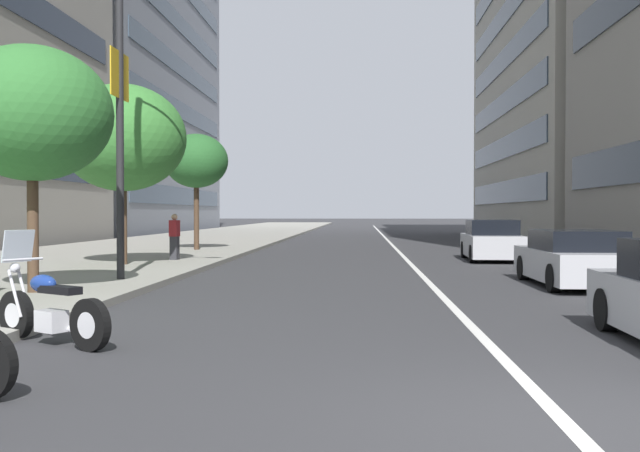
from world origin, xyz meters
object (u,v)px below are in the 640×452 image
at_px(motorcycle_far_end_row, 50,310).
at_px(car_far_down_avenue, 574,259).
at_px(street_tree_mid_sidewalk, 196,161).
at_px(car_mid_block_traffic, 491,242).
at_px(pedestrian_on_plaza, 175,237).
at_px(street_tree_near_plaza_corner, 32,114).
at_px(street_lamp_with_banners, 133,67).
at_px(street_tree_by_lamp_post, 123,138).

distance_m(motorcycle_far_end_row, car_far_down_avenue, 12.13).
bearing_deg(street_tree_mid_sidewalk, car_mid_block_traffic, -108.97).
bearing_deg(pedestrian_on_plaza, motorcycle_far_end_row, -76.97).
bearing_deg(motorcycle_far_end_row, car_mid_block_traffic, -85.78).
xyz_separation_m(street_tree_mid_sidewalk, pedestrian_on_plaza, (-6.57, -0.76, -2.98)).
bearing_deg(car_far_down_avenue, street_tree_mid_sidewalk, 42.45).
relative_size(car_mid_block_traffic, street_tree_near_plaza_corner, 0.92).
height_order(street_lamp_with_banners, pedestrian_on_plaza, street_lamp_with_banners).
bearing_deg(street_lamp_with_banners, street_tree_mid_sidewalk, 6.76).
bearing_deg(car_far_down_avenue, street_tree_by_lamp_post, 70.61).
relative_size(street_lamp_with_banners, street_tree_near_plaza_corner, 1.72).
bearing_deg(street_tree_near_plaza_corner, car_far_down_avenue, -73.66).
xyz_separation_m(car_mid_block_traffic, street_lamp_with_banners, (-9.59, 10.04, 4.47)).
height_order(street_tree_near_plaza_corner, street_tree_by_lamp_post, street_tree_by_lamp_post).
bearing_deg(pedestrian_on_plaza, street_tree_near_plaza_corner, -86.77).
bearing_deg(motorcycle_far_end_row, street_tree_by_lamp_post, -44.72).
distance_m(motorcycle_far_end_row, pedestrian_on_plaza, 14.83).
relative_size(motorcycle_far_end_row, street_tree_mid_sidewalk, 0.40).
relative_size(car_far_down_avenue, street_lamp_with_banners, 0.54).
distance_m(car_far_down_avenue, car_mid_block_traffic, 9.14).
xyz_separation_m(street_tree_near_plaza_corner, street_tree_by_lamp_post, (7.68, 0.73, 0.32)).
bearing_deg(street_tree_mid_sidewalk, street_tree_by_lamp_post, 178.49).
bearing_deg(street_tree_by_lamp_post, pedestrian_on_plaza, -23.80).
distance_m(car_mid_block_traffic, street_tree_by_lamp_post, 13.23).
distance_m(car_mid_block_traffic, pedestrian_on_plaza, 11.19).
distance_m(street_lamp_with_banners, pedestrian_on_plaza, 8.25).
relative_size(motorcycle_far_end_row, street_tree_by_lamp_post, 0.36).
bearing_deg(street_tree_mid_sidewalk, pedestrian_on_plaza, -173.43).
distance_m(motorcycle_far_end_row, car_mid_block_traffic, 19.32).
bearing_deg(motorcycle_far_end_row, street_tree_mid_sidewalk, -51.08).
bearing_deg(street_tree_by_lamp_post, car_far_down_avenue, -109.58).
bearing_deg(street_lamp_with_banners, pedestrian_on_plaza, 6.93).
xyz_separation_m(car_mid_block_traffic, street_tree_mid_sidewalk, (4.00, 11.65, 3.21)).
xyz_separation_m(motorcycle_far_end_row, car_far_down_avenue, (8.09, -9.04, 0.18)).
relative_size(street_lamp_with_banners, street_tree_by_lamp_post, 1.53).
distance_m(car_far_down_avenue, street_tree_near_plaza_corner, 12.30).
relative_size(street_tree_by_lamp_post, street_tree_mid_sidewalk, 1.11).
relative_size(car_mid_block_traffic, street_tree_by_lamp_post, 0.82).
height_order(street_tree_by_lamp_post, street_tree_mid_sidewalk, street_tree_by_lamp_post).
xyz_separation_m(car_far_down_avenue, street_tree_near_plaza_corner, (-3.35, 11.44, 3.03)).
height_order(street_lamp_with_banners, street_tree_mid_sidewalk, street_lamp_with_banners).
bearing_deg(street_lamp_with_banners, street_tree_near_plaza_corner, 159.03).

